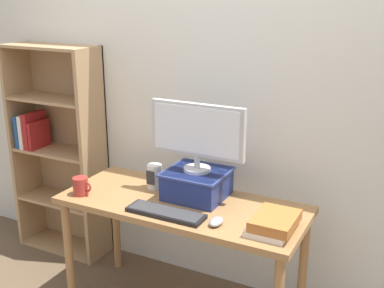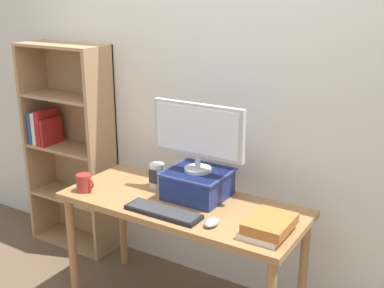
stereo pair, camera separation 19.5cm
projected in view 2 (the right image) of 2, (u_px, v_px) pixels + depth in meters
back_wall at (223, 87)px, 2.91m from camera, size 7.00×0.08×2.60m
desk at (182, 216)px, 2.73m from camera, size 1.40×0.58×0.73m
bookshelf_unit at (70, 145)px, 3.54m from camera, size 0.68×0.28×1.51m
riser_box at (198, 183)px, 2.74m from camera, size 0.34×0.33×0.16m
computer_monitor at (198, 133)px, 2.65m from camera, size 0.56×0.15×0.39m
keyboard at (164, 212)px, 2.55m from camera, size 0.43×0.13×0.02m
computer_mouse at (212, 222)px, 2.42m from camera, size 0.06×0.10×0.04m
book_stack at (268, 226)px, 2.33m from camera, size 0.22×0.27×0.08m
coffee_mug at (84, 183)px, 2.83m from camera, size 0.12×0.09×0.10m
desk_speaker at (157, 175)px, 2.88m from camera, size 0.09×0.09×0.15m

